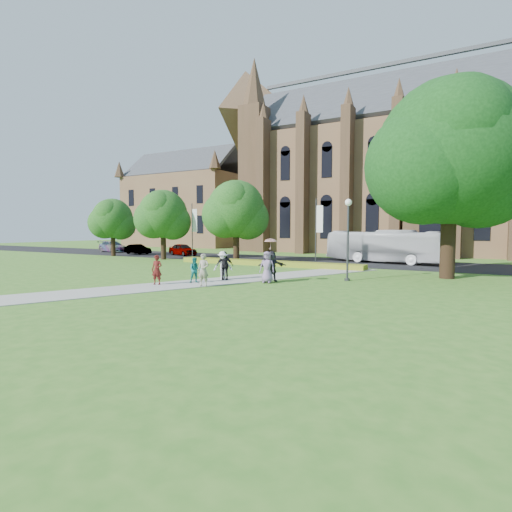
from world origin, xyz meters
The scene contains 25 objects.
ground centered at (0.00, 0.00, 0.00)m, with size 160.00×160.00×0.00m, color #367122.
road centered at (0.00, 20.00, 0.01)m, with size 160.00×10.00×0.02m, color black.
footpath centered at (0.00, 1.00, 0.02)m, with size 3.20×30.00×0.04m, color #B2B2A8.
flower_hedge centered at (-2.00, 13.20, 0.23)m, with size 18.00×1.40×0.45m, color gold.
cathedral centered at (10.00, 39.73, 12.98)m, with size 52.60×18.25×28.00m.
building_west centered at (-34.00, 42.00, 9.21)m, with size 22.00×14.00×18.30m.
streetlamp centered at (7.50, 6.50, 3.30)m, with size 0.44×0.44×5.24m.
large_tree centered at (13.00, 11.00, 8.37)m, with size 9.60×9.60×13.20m.
street_tree_0 centered at (-15.00, 14.00, 4.87)m, with size 5.20×5.20×7.50m.
street_tree_1 centered at (-6.00, 14.50, 5.22)m, with size 5.60×5.60×8.05m.
street_tree_2 centered at (-24.00, 15.00, 4.53)m, with size 4.80×4.80×6.95m.
banner_pole_0 centered at (2.11, 15.20, 3.39)m, with size 0.70×0.10×6.00m.
banner_pole_1 centered at (-11.89, 15.20, 3.39)m, with size 0.70×0.10×6.00m.
tour_coach centered at (6.77, 21.31, 1.62)m, with size 2.68×11.46×3.19m, color silver.
car_0 centered at (-17.11, 19.69, 0.76)m, with size 1.74×4.32×1.47m, color gray.
car_1 centered at (-23.93, 18.89, 0.65)m, with size 1.33×3.83×1.26m, color gray.
car_2 centered at (-30.49, 20.51, 0.79)m, with size 2.15×5.29×1.54m, color gray.
pedestrian_0 centered at (-1.75, -1.03, 0.92)m, with size 0.64×0.42×1.76m, color #541713.
pedestrian_1 centered at (-0.26, 0.71, 0.82)m, with size 0.76×0.59×1.56m, color #187A73.
pedestrian_2 centered at (0.40, 2.76, 0.96)m, with size 1.19×0.69×1.85m, color silver.
pedestrian_3 centered at (0.51, 2.78, 0.96)m, with size 1.08×0.45×1.85m, color black.
pedestrian_4 centered at (3.52, 2.98, 1.00)m, with size 0.94×0.61×1.93m, color gray.
pedestrian_5 centered at (3.53, 3.58, 1.00)m, with size 1.78×0.57×1.91m, color #29272F.
pedestrian_6 centered at (1.11, -0.29, 0.99)m, with size 0.69×0.45×1.89m, color gray.
parasol centered at (3.70, 3.08, 2.31)m, with size 0.79×0.79×0.70m, color #CA928E.
Camera 1 is at (14.93, -18.61, 3.38)m, focal length 28.00 mm.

